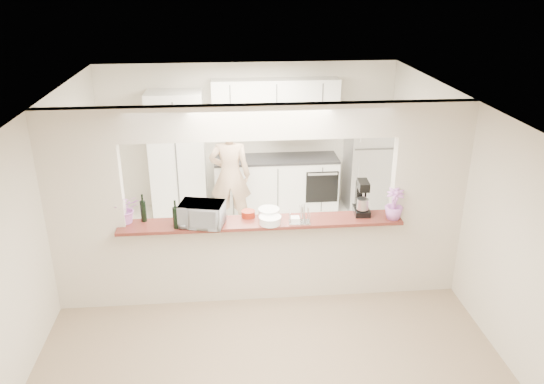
{
  "coord_description": "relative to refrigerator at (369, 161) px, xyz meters",
  "views": [
    {
      "loc": [
        -0.39,
        -5.79,
        3.85
      ],
      "look_at": [
        0.16,
        0.3,
        1.31
      ],
      "focal_mm": 35.0,
      "sensor_mm": 36.0,
      "label": 1
    }
  ],
  "objects": [
    {
      "name": "floor",
      "position": [
        -2.05,
        -2.65,
        -0.85
      ],
      "size": [
        6.0,
        6.0,
        0.0
      ],
      "primitive_type": "plane",
      "color": "#9F876B",
      "rests_on": "ground"
    },
    {
      "name": "tile_overlay",
      "position": [
        -2.05,
        -1.1,
        -0.84
      ],
      "size": [
        5.0,
        2.9,
        0.01
      ],
      "primitive_type": "cube",
      "color": "silver",
      "rests_on": "floor"
    },
    {
      "name": "kitchen_cabinets",
      "position": [
        -2.24,
        0.07,
        0.12
      ],
      "size": [
        3.15,
        0.62,
        2.25
      ],
      "color": "white",
      "rests_on": "floor"
    },
    {
      "name": "plate_stack_b",
      "position": [
        -1.95,
        -2.79,
        0.29
      ],
      "size": [
        0.27,
        0.27,
        0.09
      ],
      "color": "white",
      "rests_on": "bar_counter"
    },
    {
      "name": "plate_stack_a",
      "position": [
        -1.95,
        -2.62,
        0.3
      ],
      "size": [
        0.26,
        0.26,
        0.12
      ],
      "color": "white",
      "rests_on": "bar_counter"
    },
    {
      "name": "bar_counter",
      "position": [
        -2.05,
        -2.65,
        -0.27
      ],
      "size": [
        3.4,
        0.38,
        1.09
      ],
      "color": "beige",
      "rests_on": "floor"
    },
    {
      "name": "flower_left",
      "position": [
        -3.65,
        -2.6,
        0.42
      ],
      "size": [
        0.38,
        0.35,
        0.36
      ],
      "primitive_type": "imported",
      "rotation": [
        0.0,
        0.0,
        0.23
      ],
      "color": "#CE6DBE",
      "rests_on": "bar_counter"
    },
    {
      "name": "serving_bowls",
      "position": [
        -2.75,
        -2.6,
        0.35
      ],
      "size": [
        0.39,
        0.39,
        0.22
      ],
      "primitive_type": "imported",
      "rotation": [
        0.0,
        0.0,
        -0.36
      ],
      "color": "white",
      "rests_on": "bar_counter"
    },
    {
      "name": "refrigerator",
      "position": [
        0.0,
        0.0,
        0.0
      ],
      "size": [
        0.75,
        0.7,
        1.7
      ],
      "primitive_type": "cube",
      "color": "#AFAFB4",
      "rests_on": "floor"
    },
    {
      "name": "wine_bottle_b",
      "position": [
        -3.05,
        -2.8,
        0.38
      ],
      "size": [
        0.07,
        0.07,
        0.35
      ],
      "color": "black",
      "rests_on": "bar_counter"
    },
    {
      "name": "red_bowl",
      "position": [
        -2.2,
        -2.57,
        0.28
      ],
      "size": [
        0.17,
        0.17,
        0.08
      ],
      "primitive_type": "cylinder",
      "color": "maroon",
      "rests_on": "bar_counter"
    },
    {
      "name": "toaster_oven",
      "position": [
        -2.75,
        -2.75,
        0.38
      ],
      "size": [
        0.57,
        0.45,
        0.28
      ],
      "primitive_type": "imported",
      "rotation": [
        0.0,
        0.0,
        -0.22
      ],
      "color": "#BABBC0",
      "rests_on": "bar_counter"
    },
    {
      "name": "flower_right",
      "position": [
        -0.45,
        -2.78,
        0.44
      ],
      "size": [
        0.26,
        0.26,
        0.39
      ],
      "primitive_type": "imported",
      "rotation": [
        0.0,
        0.0,
        -0.21
      ],
      "color": "#B969C4",
      "rests_on": "bar_counter"
    },
    {
      "name": "partition",
      "position": [
        -2.05,
        -2.65,
        0.63
      ],
      "size": [
        5.0,
        0.15,
        2.5
      ],
      "color": "beige",
      "rests_on": "floor"
    },
    {
      "name": "wine_bottle_a",
      "position": [
        -3.45,
        -2.58,
        0.38
      ],
      "size": [
        0.07,
        0.07,
        0.35
      ],
      "color": "black",
      "rests_on": "bar_counter"
    },
    {
      "name": "tan_bowl",
      "position": [
        -2.0,
        -2.57,
        0.27
      ],
      "size": [
        0.15,
        0.15,
        0.07
      ],
      "primitive_type": "cylinder",
      "color": "beige",
      "rests_on": "bar_counter"
    },
    {
      "name": "stand_mixer",
      "position": [
        -0.8,
        -2.59,
        0.43
      ],
      "size": [
        0.2,
        0.31,
        0.43
      ],
      "color": "black",
      "rests_on": "bar_counter"
    },
    {
      "name": "utensil_caddy",
      "position": [
        -1.6,
        -2.8,
        0.34
      ],
      "size": [
        0.26,
        0.15,
        0.24
      ],
      "color": "silver",
      "rests_on": "bar_counter"
    },
    {
      "name": "person",
      "position": [
        -2.39,
        -0.62,
        0.04
      ],
      "size": [
        0.69,
        0.48,
        1.78
      ],
      "primitive_type": "imported",
      "rotation": [
        0.0,
        0.0,
        3.05
      ],
      "color": "tan",
      "rests_on": "floor"
    }
  ]
}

